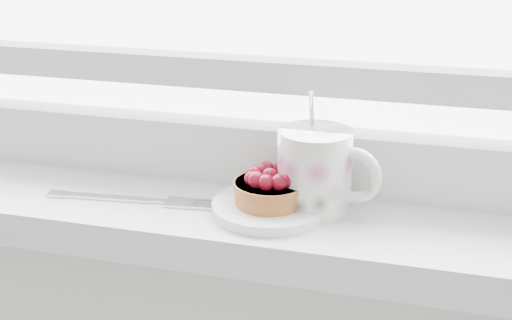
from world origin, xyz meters
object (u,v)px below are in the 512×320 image
(saucer, at_px, (269,208))
(raspberry_tart, at_px, (270,187))
(floral_mug, at_px, (317,169))
(fork, at_px, (133,199))

(saucer, height_order, raspberry_tart, raspberry_tart)
(raspberry_tart, bearing_deg, saucer, 173.80)
(saucer, xyz_separation_m, floral_mug, (0.05, 0.02, 0.04))
(saucer, distance_m, raspberry_tart, 0.02)
(saucer, height_order, floral_mug, floral_mug)
(saucer, bearing_deg, floral_mug, 25.21)
(floral_mug, bearing_deg, raspberry_tart, -154.60)
(fork, bearing_deg, floral_mug, 8.98)
(floral_mug, relative_size, fork, 0.63)
(raspberry_tart, xyz_separation_m, fork, (-0.15, -0.01, -0.03))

